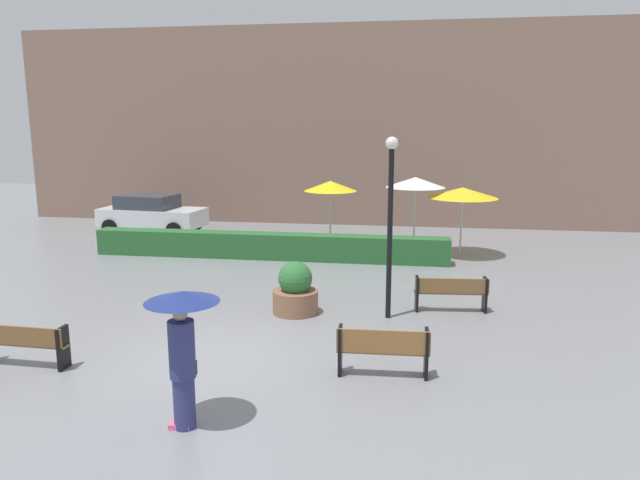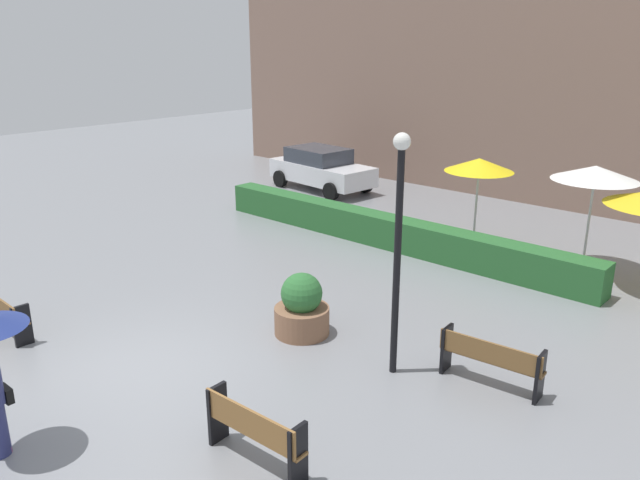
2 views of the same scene
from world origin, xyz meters
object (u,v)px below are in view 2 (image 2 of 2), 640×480
object	(u,v)px
bench_near_left	(3,310)
parked_car	(321,168)
bench_far_right	(491,359)
lamp_post	(398,233)
patio_umbrella_white	(595,173)
patio_umbrella_yellow	(479,165)
planter_pot	(302,308)
bench_near_right	(253,430)

from	to	relation	value
bench_near_left	parked_car	size ratio (longest dim) A/B	0.39
bench_far_right	lamp_post	size ratio (longest dim) A/B	0.42
patio_umbrella_white	patio_umbrella_yellow	bearing A→B (deg)	-174.99
bench_near_left	lamp_post	bearing A→B (deg)	30.55
planter_pot	patio_umbrella_white	world-z (taller)	patio_umbrella_white
patio_umbrella_yellow	patio_umbrella_white	world-z (taller)	patio_umbrella_white
patio_umbrella_white	parked_car	bearing A→B (deg)	169.03
bench_near_right	planter_pot	xyz separation A→B (m)	(-2.22, 3.28, 0.01)
patio_umbrella_white	planter_pot	bearing A→B (deg)	-110.76
bench_far_right	patio_umbrella_white	size ratio (longest dim) A/B	0.67
bench_near_right	patio_umbrella_yellow	world-z (taller)	patio_umbrella_yellow
lamp_post	parked_car	xyz separation A→B (m)	(-10.04, 9.35, -1.70)
bench_near_right	patio_umbrella_yellow	distance (m)	10.72
bench_near_left	parked_car	world-z (taller)	parked_car
bench_near_right	parked_car	bearing A→B (deg)	128.65
bench_near_right	bench_far_right	xyz separation A→B (m)	(1.41, 3.94, -0.02)
patio_umbrella_yellow	bench_far_right	bearing A→B (deg)	-59.26
lamp_post	parked_car	bearing A→B (deg)	137.05
planter_pot	lamp_post	world-z (taller)	lamp_post
lamp_post	patio_umbrella_white	distance (m)	7.31
bench_near_left	lamp_post	distance (m)	7.83
bench_far_right	planter_pot	size ratio (longest dim) A/B	1.40
bench_near_right	parked_car	distance (m)	16.15
lamp_post	patio_umbrella_yellow	world-z (taller)	lamp_post
bench_near_right	bench_far_right	distance (m)	4.19
planter_pot	parked_car	world-z (taller)	parked_car
bench_near_right	lamp_post	distance (m)	3.82
bench_far_right	parked_car	size ratio (longest dim) A/B	0.40
lamp_post	patio_umbrella_white	xyz separation A→B (m)	(0.58, 7.29, -0.08)
bench_far_right	parked_car	xyz separation A→B (m)	(-11.50, 8.67, 0.32)
bench_near_right	parked_car	world-z (taller)	parked_car
planter_pot	lamp_post	distance (m)	2.95
bench_near_right	patio_umbrella_white	distance (m)	10.74
bench_near_left	patio_umbrella_yellow	world-z (taller)	patio_umbrella_yellow
patio_umbrella_white	bench_near_right	bearing A→B (deg)	-92.90
lamp_post	patio_umbrella_white	size ratio (longest dim) A/B	1.58
lamp_post	parked_car	distance (m)	13.83
patio_umbrella_white	parked_car	size ratio (longest dim) A/B	0.60
bench_near_left	patio_umbrella_white	world-z (taller)	patio_umbrella_white
planter_pot	parked_car	xyz separation A→B (m)	(-7.86, 9.34, 0.29)
patio_umbrella_white	lamp_post	bearing A→B (deg)	-94.53
bench_far_right	bench_near_left	world-z (taller)	bench_far_right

